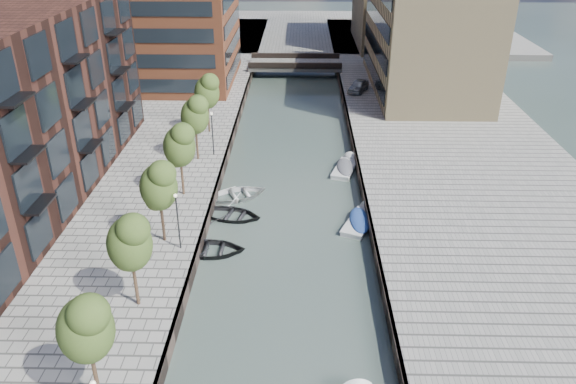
{
  "coord_description": "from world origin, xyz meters",
  "views": [
    {
      "loc": [
        0.82,
        -7.93,
        21.7
      ],
      "look_at": [
        0.0,
        27.6,
        3.5
      ],
      "focal_mm": 35.0,
      "sensor_mm": 36.0,
      "label": 1
    }
  ],
  "objects_px": {
    "tree_2": "(129,241)",
    "tree_3": "(158,184)",
    "tree_1": "(85,326)",
    "tree_4": "(179,144)",
    "motorboat_4": "(346,167)",
    "car": "(358,86)",
    "tree_6": "(207,91)",
    "sloop_1": "(210,253)",
    "bridge": "(295,64)",
    "motorboat_3": "(361,220)",
    "sloop_3": "(238,198)",
    "tree_5": "(195,114)",
    "sloop_4": "(232,218)"
  },
  "relations": [
    {
      "from": "sloop_3",
      "to": "motorboat_4",
      "type": "xyz_separation_m",
      "value": [
        9.4,
        5.89,
        0.19
      ]
    },
    {
      "from": "tree_2",
      "to": "tree_5",
      "type": "distance_m",
      "value": 21.0
    },
    {
      "from": "tree_2",
      "to": "motorboat_4",
      "type": "relative_size",
      "value": 1.19
    },
    {
      "from": "motorboat_4",
      "to": "car",
      "type": "distance_m",
      "value": 21.25
    },
    {
      "from": "bridge",
      "to": "motorboat_4",
      "type": "relative_size",
      "value": 2.6
    },
    {
      "from": "tree_5",
      "to": "bridge",
      "type": "bearing_deg",
      "value": 75.56
    },
    {
      "from": "tree_2",
      "to": "sloop_3",
      "type": "height_order",
      "value": "tree_2"
    },
    {
      "from": "tree_3",
      "to": "sloop_1",
      "type": "bearing_deg",
      "value": -0.96
    },
    {
      "from": "bridge",
      "to": "motorboat_4",
      "type": "bearing_deg",
      "value": -81.2
    },
    {
      "from": "tree_3",
      "to": "tree_6",
      "type": "height_order",
      "value": "same"
    },
    {
      "from": "tree_4",
      "to": "sloop_1",
      "type": "bearing_deg",
      "value": -66.27
    },
    {
      "from": "tree_2",
      "to": "motorboat_4",
      "type": "bearing_deg",
      "value": 57.38
    },
    {
      "from": "tree_3",
      "to": "car",
      "type": "xyz_separation_m",
      "value": [
        16.51,
        35.21,
        -3.58
      ]
    },
    {
      "from": "tree_2",
      "to": "tree_4",
      "type": "xyz_separation_m",
      "value": [
        0.0,
        14.0,
        0.0
      ]
    },
    {
      "from": "tree_4",
      "to": "tree_5",
      "type": "height_order",
      "value": "same"
    },
    {
      "from": "tree_4",
      "to": "motorboat_4",
      "type": "relative_size",
      "value": 1.19
    },
    {
      "from": "tree_6",
      "to": "tree_4",
      "type": "bearing_deg",
      "value": -90.0
    },
    {
      "from": "bridge",
      "to": "car",
      "type": "bearing_deg",
      "value": -55.83
    },
    {
      "from": "tree_3",
      "to": "motorboat_3",
      "type": "height_order",
      "value": "tree_3"
    },
    {
      "from": "tree_6",
      "to": "sloop_1",
      "type": "relative_size",
      "value": 1.19
    },
    {
      "from": "bridge",
      "to": "motorboat_3",
      "type": "relative_size",
      "value": 2.58
    },
    {
      "from": "sloop_3",
      "to": "sloop_4",
      "type": "relative_size",
      "value": 1.05
    },
    {
      "from": "tree_4",
      "to": "sloop_4",
      "type": "distance_m",
      "value": 7.0
    },
    {
      "from": "tree_1",
      "to": "tree_3",
      "type": "distance_m",
      "value": 14.0
    },
    {
      "from": "tree_3",
      "to": "sloop_1",
      "type": "distance_m",
      "value": 6.15
    },
    {
      "from": "sloop_4",
      "to": "car",
      "type": "relative_size",
      "value": 1.11
    },
    {
      "from": "car",
      "to": "tree_4",
      "type": "bearing_deg",
      "value": -96.98
    },
    {
      "from": "bridge",
      "to": "tree_4",
      "type": "relative_size",
      "value": 2.18
    },
    {
      "from": "bridge",
      "to": "tree_1",
      "type": "distance_m",
      "value": 61.71
    },
    {
      "from": "sloop_3",
      "to": "sloop_4",
      "type": "distance_m",
      "value": 3.4
    },
    {
      "from": "car",
      "to": "sloop_3",
      "type": "bearing_deg",
      "value": -91.28
    },
    {
      "from": "tree_2",
      "to": "motorboat_3",
      "type": "height_order",
      "value": "tree_2"
    },
    {
      "from": "tree_1",
      "to": "tree_4",
      "type": "distance_m",
      "value": 21.0
    },
    {
      "from": "bridge",
      "to": "motorboat_3",
      "type": "xyz_separation_m",
      "value": [
        5.58,
        -42.53,
        -1.2
      ]
    },
    {
      "from": "tree_2",
      "to": "tree_3",
      "type": "relative_size",
      "value": 1.0
    },
    {
      "from": "tree_1",
      "to": "tree_4",
      "type": "relative_size",
      "value": 1.0
    },
    {
      "from": "tree_2",
      "to": "car",
      "type": "height_order",
      "value": "tree_2"
    },
    {
      "from": "car",
      "to": "sloop_4",
      "type": "bearing_deg",
      "value": -88.98
    },
    {
      "from": "bridge",
      "to": "sloop_1",
      "type": "relative_size",
      "value": 2.6
    },
    {
      "from": "bridge",
      "to": "motorboat_4",
      "type": "distance_m",
      "value": 33.2
    },
    {
      "from": "tree_6",
      "to": "sloop_1",
      "type": "distance_m",
      "value": 21.93
    },
    {
      "from": "tree_3",
      "to": "tree_5",
      "type": "distance_m",
      "value": 14.0
    },
    {
      "from": "motorboat_4",
      "to": "car",
      "type": "height_order",
      "value": "car"
    },
    {
      "from": "sloop_1",
      "to": "motorboat_4",
      "type": "xyz_separation_m",
      "value": [
        10.48,
        14.27,
        0.19
      ]
    },
    {
      "from": "tree_4",
      "to": "tree_5",
      "type": "relative_size",
      "value": 1.0
    },
    {
      "from": "tree_2",
      "to": "tree_6",
      "type": "relative_size",
      "value": 1.0
    },
    {
      "from": "tree_6",
      "to": "sloop_1",
      "type": "bearing_deg",
      "value": -81.62
    },
    {
      "from": "bridge",
      "to": "tree_5",
      "type": "distance_m",
      "value": 34.3
    },
    {
      "from": "tree_3",
      "to": "sloop_1",
      "type": "relative_size",
      "value": 1.19
    },
    {
      "from": "motorboat_4",
      "to": "tree_5",
      "type": "bearing_deg",
      "value": -179.09
    }
  ]
}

